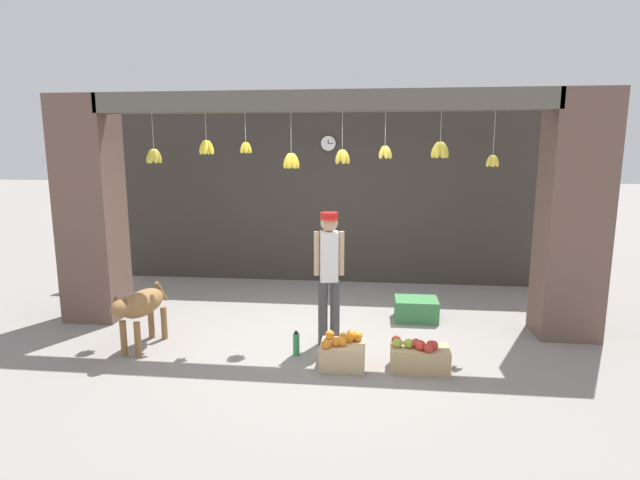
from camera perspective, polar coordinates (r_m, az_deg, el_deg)
name	(u,v)px	position (r m, az deg, el deg)	size (l,w,h in m)	color
ground_plane	(317,333)	(6.26, -0.38, -10.62)	(60.00, 60.00, 0.00)	gray
shop_back_wall	(334,197)	(8.44, 1.64, 4.95)	(7.31, 0.12, 2.91)	#38332D
shop_pillar_left	(91,210)	(7.18, -24.70, 3.10)	(0.70, 0.60, 2.91)	brown
shop_pillar_right	(573,217)	(6.58, 26.93, 2.37)	(0.70, 0.60, 2.91)	brown
storefront_awning	(316,106)	(5.99, -0.42, 15.03)	(5.41, 0.29, 0.91)	#5B564C
dog	(141,306)	(6.00, -19.81, -7.12)	(0.37, 1.04, 0.73)	olive
shopkeeper	(329,269)	(5.67, 1.04, -3.36)	(0.34, 0.26, 1.55)	#424247
fruit_crate_oranges	(343,352)	(5.33, 2.63, -12.69)	(0.46, 0.39, 0.34)	tan
fruit_crate_apples	(419,356)	(5.34, 11.27, -12.90)	(0.59, 0.32, 0.33)	tan
produce_box_green	(416,309)	(6.82, 10.93, -7.77)	(0.56, 0.44, 0.29)	#387A42
water_bottle	(296,344)	(5.60, -2.74, -11.79)	(0.07, 0.07, 0.27)	#38934C
wall_clock	(328,143)	(8.34, 0.96, 10.98)	(0.26, 0.03, 0.26)	black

